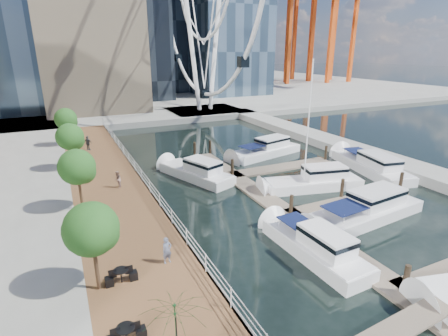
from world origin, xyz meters
name	(u,v)px	position (x,y,z in m)	size (l,w,h in m)	color
ground	(332,288)	(0.00, 0.00, 0.00)	(520.00, 520.00, 0.00)	black
boardwalk	(115,204)	(-9.00, 15.00, 0.50)	(6.00, 60.00, 1.00)	brown
seawall	(152,198)	(-6.00, 15.00, 0.50)	(0.25, 60.00, 1.00)	#595954
land_far	(100,90)	(0.00, 102.00, 0.50)	(200.00, 114.00, 1.00)	gray
breakwater	(346,148)	(20.00, 20.00, 0.50)	(4.00, 60.00, 1.00)	gray
pier	(205,112)	(14.00, 52.00, 0.50)	(14.00, 12.00, 1.00)	gray
railing	(150,187)	(-6.10, 15.00, 1.52)	(0.10, 60.00, 1.05)	white
floating_docks	(324,191)	(7.97, 9.98, 0.49)	(16.00, 34.00, 2.60)	#6D6051
port_cranes	(299,26)	(67.67, 95.67, 20.00)	(40.00, 52.00, 38.00)	#D84C14
street_trees	(77,167)	(-11.40, 14.00, 4.29)	(2.60, 42.60, 4.60)	#3F2B1C
yacht_foreground	(364,219)	(7.83, 5.32, 0.00)	(2.99, 11.16, 2.15)	silver
pedestrian_near	(167,250)	(-7.69, 4.69, 1.77)	(0.56, 0.37, 1.54)	#52586D
pedestrian_mid	(118,180)	(-8.30, 17.19, 1.74)	(0.72, 0.56, 1.48)	#957067
pedestrian_far	(88,143)	(-9.44, 30.79, 1.84)	(0.99, 0.41, 1.69)	#2D3138
moored_yachts	(313,190)	(8.08, 11.60, 0.00)	(22.89, 32.44, 11.50)	white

